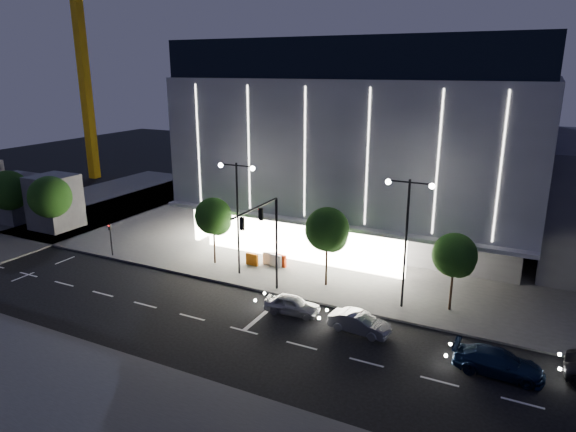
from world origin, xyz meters
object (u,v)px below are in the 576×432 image
Objects in this scene: car_lead at (292,305)px; barrier_d at (276,260)px; barrier_c at (280,260)px; barrier_b at (270,258)px; traffic_mast at (266,231)px; street_lamp_west at (237,202)px; barrier_a at (252,259)px; tree_left at (214,218)px; car_second at (359,323)px; street_lamp_east at (407,225)px; car_third at (498,362)px; tower_crane at (85,32)px; ped_signal_far at (111,236)px; tree_mid at (328,232)px; tree_right at (455,257)px.

barrier_d is (-4.77, 6.65, 0.01)m from car_lead.
car_lead is 8.17m from barrier_c.
barrier_c is (1.03, -0.02, 0.00)m from barrier_b.
traffic_mast is 0.79× the size of street_lamp_west.
barrier_a and barrier_d have the same top height.
tree_left reaches higher than car_second.
street_lamp_east is 8.18× the size of barrier_b.
car_lead is at bearing -27.73° from tree_left.
tree_left is at bearing -153.71° from barrier_d.
traffic_mast is 1.83× the size of car_second.
barrier_c is (-17.41, 8.17, -0.03)m from car_third.
barrier_a is at bearing -152.64° from barrier_d.
car_third reaches higher than car_lead.
street_lamp_west is at bearing -30.12° from tower_crane.
car_third is (31.62, -3.86, -1.21)m from ped_signal_far.
car_second reaches higher than barrier_d.
traffic_mast is 7.56m from barrier_b.
tree_mid reaches higher than barrier_a.
tree_left is 15.84m from car_second.
street_lamp_east is 1.63× the size of tree_right.
street_lamp_east reaches higher than tree_left.
barrier_a is at bearing 42.66° from car_lead.
tree_left is 1.52× the size of car_lead.
car_third is at bearing -60.65° from tree_right.
barrier_d is at bearing 166.80° from street_lamp_east.
tree_left reaches higher than barrier_d.
tree_mid is at bearing -8.91° from barrier_d.
tree_left is 6.13m from barrier_d.
car_third is at bearing -12.33° from barrier_c.
barrier_d is at bearing 24.05° from barrier_a.
tree_left is (-6.97, 3.68, -0.99)m from traffic_mast.
car_second is 3.51× the size of barrier_a.
street_lamp_east is 8.18× the size of barrier_d.
car_third is at bearing -6.97° from ped_signal_far.
car_second is (49.42, -26.44, -19.87)m from tower_crane.
barrier_b is at bearing 33.32° from car_lead.
barrier_d is (39.81, -19.39, -19.86)m from tower_crane.
street_lamp_west reaches higher than traffic_mast.
car_third is at bearing -25.44° from tower_crane.
street_lamp_east is at bearing 0.00° from street_lamp_west.
tree_right is at bearing 5.14° from ped_signal_far.
tower_crane reaches higher than barrier_c.
barrier_d is at bearing -25.97° from tower_crane.
tree_left reaches higher than barrier_a.
traffic_mast is at bearing -59.06° from barrier_c.
street_lamp_east is 9.21m from car_lead.
car_second is (-4.53, -5.46, -3.25)m from tree_right.
barrier_c is (2.19, 0.85, 0.00)m from barrier_a.
tree_right is 7.99m from car_third.
car_third is (22.59, -6.38, -3.35)m from tree_left.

